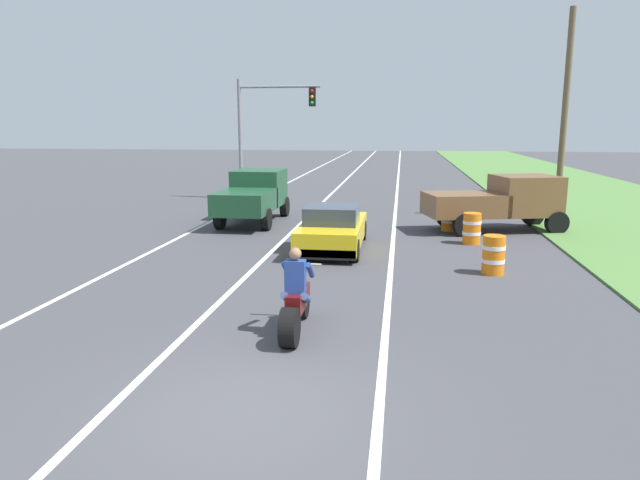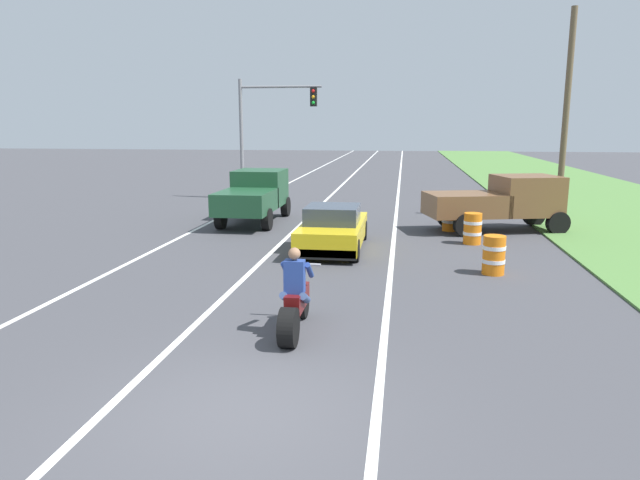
{
  "view_description": "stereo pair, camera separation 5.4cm",
  "coord_description": "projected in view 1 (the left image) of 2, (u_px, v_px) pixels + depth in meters",
  "views": [
    {
      "loc": [
        2.01,
        -6.82,
        3.75
      ],
      "look_at": [
        0.09,
        6.76,
        1.0
      ],
      "focal_mm": 32.29,
      "sensor_mm": 36.0,
      "label": 1
    },
    {
      "loc": [
        2.06,
        -6.82,
        3.75
      ],
      "look_at": [
        0.09,
        6.76,
        1.0
      ],
      "focal_mm": 32.29,
      "sensor_mm": 36.0,
      "label": 2
    }
  ],
  "objects": [
    {
      "name": "lane_stripe_centre_dashed",
      "position": [
        319.0,
        205.0,
        27.3
      ],
      "size": [
        0.14,
        120.0,
        0.01
      ],
      "primitive_type": "cube",
      "color": "white",
      "rests_on": "ground"
    },
    {
      "name": "utility_pole_roadside",
      "position": [
        564.0,
        117.0,
        22.37
      ],
      "size": [
        0.24,
        0.24,
        8.13
      ],
      "primitive_type": "cylinder",
      "color": "brown",
      "rests_on": "ground"
    },
    {
      "name": "lane_stripe_left_solid",
      "position": [
        246.0,
        204.0,
        27.79
      ],
      "size": [
        0.14,
        120.0,
        0.01
      ],
      "primitive_type": "cube",
      "color": "white",
      "rests_on": "ground"
    },
    {
      "name": "ground_plane",
      "position": [
        242.0,
        412.0,
        7.63
      ],
      "size": [
        160.0,
        160.0,
        0.0
      ],
      "primitive_type": "plane",
      "color": "#424247"
    },
    {
      "name": "pickup_truck_right_shoulder_brown",
      "position": [
        500.0,
        200.0,
        20.55
      ],
      "size": [
        5.14,
        3.14,
        1.98
      ],
      "color": "brown",
      "rests_on": "ground"
    },
    {
      "name": "construction_barrel_nearest",
      "position": [
        494.0,
        255.0,
        14.64
      ],
      "size": [
        0.58,
        0.58,
        1.0
      ],
      "color": "orange",
      "rests_on": "ground"
    },
    {
      "name": "sports_car_yellow",
      "position": [
        333.0,
        229.0,
        17.54
      ],
      "size": [
        1.84,
        4.3,
        1.37
      ],
      "color": "yellow",
      "rests_on": "ground"
    },
    {
      "name": "pickup_truck_left_lane_dark_green",
      "position": [
        254.0,
        194.0,
        22.34
      ],
      "size": [
        2.02,
        4.8,
        1.98
      ],
      "color": "#1E4C2D",
      "rests_on": "ground"
    },
    {
      "name": "motorcycle_with_rider",
      "position": [
        296.0,
        303.0,
        10.36
      ],
      "size": [
        0.7,
        2.21,
        1.62
      ],
      "color": "black",
      "rests_on": "ground"
    },
    {
      "name": "grass_verge_right",
      "position": [
        626.0,
        211.0,
        25.42
      ],
      "size": [
        10.0,
        120.0,
        0.06
      ],
      "primitive_type": "cube",
      "color": "#517F3D",
      "rests_on": "ground"
    },
    {
      "name": "construction_barrel_far",
      "position": [
        449.0,
        217.0,
        20.7
      ],
      "size": [
        0.58,
        0.58,
        1.0
      ],
      "color": "orange",
      "rests_on": "ground"
    },
    {
      "name": "lane_stripe_right_solid",
      "position": [
        396.0,
        207.0,
        26.81
      ],
      "size": [
        0.14,
        120.0,
        0.01
      ],
      "primitive_type": "cube",
      "color": "white",
      "rests_on": "ground"
    },
    {
      "name": "construction_barrel_mid",
      "position": [
        472.0,
        228.0,
        18.38
      ],
      "size": [
        0.58,
        0.58,
        1.0
      ],
      "color": "orange",
      "rests_on": "ground"
    },
    {
      "name": "traffic_light_mast_near",
      "position": [
        264.0,
        121.0,
        28.74
      ],
      "size": [
        4.19,
        0.34,
        6.0
      ],
      "color": "gray",
      "rests_on": "ground"
    }
  ]
}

